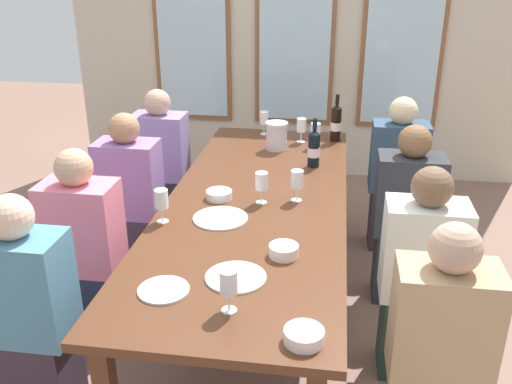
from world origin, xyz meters
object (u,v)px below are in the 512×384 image
(wine_glass_0, at_px, (301,126))
(wine_glass_1, at_px, (161,200))
(tasting_bowl_0, at_px, (304,336))
(seated_person_7, at_px, (396,179))
(white_plate_0, at_px, (220,218))
(tasting_bowl_2, at_px, (219,195))
(seated_person_1, at_px, (406,220))
(wine_glass_3, at_px, (297,181))
(white_plate_2, at_px, (236,277))
(seated_person_5, at_px, (420,281))
(white_plate_1, at_px, (164,290))
(wine_bottle_0, at_px, (336,123))
(seated_person_2, at_px, (29,320))
(metal_pitcher, at_px, (277,136))
(wine_glass_2, at_px, (316,131))
(wine_bottle_1, at_px, (314,148))
(seated_person_0, at_px, (131,203))
(dining_table, at_px, (257,209))
(seated_person_3, at_px, (438,359))
(wine_glass_5, at_px, (262,183))
(tasting_bowl_1, at_px, (284,251))
(wine_glass_6, at_px, (264,119))
(wine_glass_4, at_px, (229,284))
(seated_person_6, at_px, (162,167))

(wine_glass_0, xyz_separation_m, wine_glass_1, (-0.59, -1.40, 0.00))
(tasting_bowl_0, distance_m, seated_person_7, 2.24)
(white_plate_0, relative_size, tasting_bowl_2, 1.95)
(wine_glass_1, bearing_deg, seated_person_1, 26.98)
(wine_glass_1, relative_size, wine_glass_3, 1.00)
(white_plate_2, xyz_separation_m, seated_person_5, (0.82, 0.45, -0.22))
(white_plate_1, bearing_deg, white_plate_2, 27.01)
(wine_bottle_0, distance_m, seated_person_2, 2.45)
(wine_bottle_0, relative_size, seated_person_1, 0.30)
(white_plate_1, relative_size, metal_pitcher, 1.09)
(seated_person_2, distance_m, seated_person_5, 1.79)
(tasting_bowl_0, relative_size, wine_glass_2, 0.81)
(wine_bottle_1, xyz_separation_m, seated_person_0, (-1.13, -0.26, -0.33))
(dining_table, distance_m, seated_person_5, 0.94)
(wine_glass_1, height_order, seated_person_3, seated_person_3)
(metal_pitcher, distance_m, wine_glass_5, 0.92)
(tasting_bowl_1, bearing_deg, metal_pitcher, 97.73)
(dining_table, height_order, seated_person_2, seated_person_2)
(white_plate_1, height_order, wine_glass_6, wine_glass_6)
(tasting_bowl_0, bearing_deg, white_plate_0, 117.94)
(wine_bottle_0, bearing_deg, seated_person_3, -77.98)
(tasting_bowl_0, xyz_separation_m, wine_glass_1, (-0.76, 0.84, 0.09))
(white_plate_2, relative_size, seated_person_0, 0.23)
(white_plate_1, xyz_separation_m, wine_bottle_1, (0.51, 1.52, 0.11))
(white_plate_1, bearing_deg, tasting_bowl_2, 88.20)
(wine_glass_4, bearing_deg, wine_glass_3, 80.98)
(seated_person_1, xyz_separation_m, seated_person_5, (0.00, -0.67, 0.00))
(wine_glass_5, relative_size, seated_person_3, 0.16)
(wine_glass_5, bearing_deg, metal_pitcher, 91.46)
(seated_person_0, relative_size, seated_person_3, 1.00)
(seated_person_1, bearing_deg, white_plate_0, -149.88)
(seated_person_0, bearing_deg, seated_person_5, -21.79)
(dining_table, height_order, seated_person_3, seated_person_3)
(wine_glass_3, height_order, seated_person_7, seated_person_7)
(seated_person_3, bearing_deg, wine_glass_1, 154.94)
(wine_glass_5, distance_m, seated_person_6, 1.38)
(white_plate_0, xyz_separation_m, wine_bottle_0, (0.55, 1.41, 0.13))
(wine_glass_5, xyz_separation_m, wine_glass_6, (-0.15, 1.25, -0.00))
(white_plate_1, distance_m, seated_person_1, 1.67)
(wine_glass_0, height_order, seated_person_2, seated_person_2)
(wine_glass_6, bearing_deg, wine_glass_5, -82.97)
(wine_bottle_0, bearing_deg, white_plate_1, -107.13)
(tasting_bowl_2, bearing_deg, wine_glass_3, 5.02)
(seated_person_6, relative_size, seated_person_7, 1.00)
(seated_person_6, bearing_deg, seated_person_3, -48.17)
(white_plate_2, bearing_deg, seated_person_3, -8.73)
(wine_bottle_0, relative_size, wine_glass_1, 1.94)
(seated_person_6, xyz_separation_m, seated_person_7, (1.70, 0.02, 0.00))
(tasting_bowl_0, bearing_deg, white_plate_1, 157.74)
(tasting_bowl_2, relative_size, wine_glass_2, 0.82)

